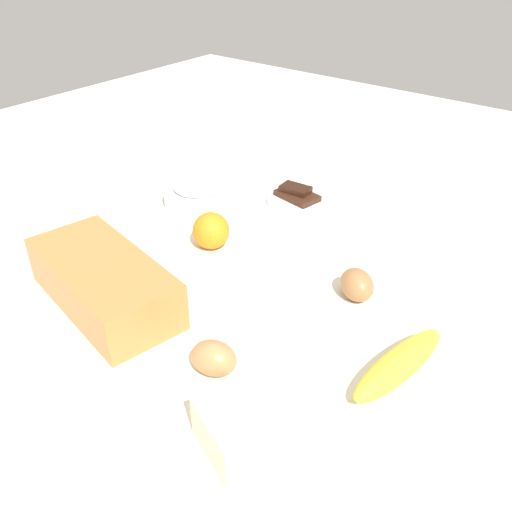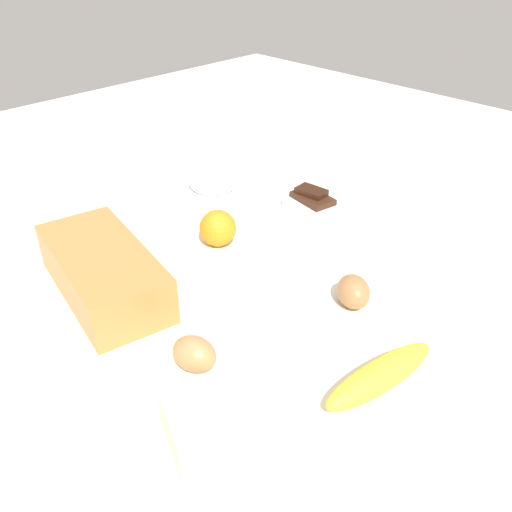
{
  "view_description": "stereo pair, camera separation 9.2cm",
  "coord_description": "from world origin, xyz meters",
  "px_view_note": "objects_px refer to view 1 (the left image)",
  "views": [
    {
      "loc": [
        -0.48,
        0.61,
        0.54
      ],
      "look_at": [
        0.0,
        0.0,
        0.04
      ],
      "focal_mm": 38.17,
      "sensor_mm": 36.0,
      "label": 1
    },
    {
      "loc": [
        -0.55,
        0.55,
        0.54
      ],
      "look_at": [
        0.0,
        0.0,
        0.04
      ],
      "focal_mm": 38.17,
      "sensor_mm": 36.0,
      "label": 2
    }
  ],
  "objects_px": {
    "loaf_pan": "(104,281)",
    "chocolate_plate": "(297,198)",
    "banana": "(399,364)",
    "orange_fruit": "(211,231)",
    "butter_block": "(233,432)",
    "flour_bowl": "(198,192)",
    "egg_near_butter": "(214,358)",
    "egg_beside_bowl": "(357,285)"
  },
  "relations": [
    {
      "from": "loaf_pan",
      "to": "chocolate_plate",
      "type": "xyz_separation_m",
      "value": [
        -0.04,
        -0.48,
        -0.03
      ]
    },
    {
      "from": "butter_block",
      "to": "egg_near_butter",
      "type": "distance_m",
      "value": 0.13
    },
    {
      "from": "orange_fruit",
      "to": "chocolate_plate",
      "type": "xyz_separation_m",
      "value": [
        -0.02,
        -0.25,
        -0.02
      ]
    },
    {
      "from": "egg_beside_bowl",
      "to": "chocolate_plate",
      "type": "xyz_separation_m",
      "value": [
        0.27,
        -0.22,
        -0.02
      ]
    },
    {
      "from": "egg_near_butter",
      "to": "egg_beside_bowl",
      "type": "relative_size",
      "value": 0.99
    },
    {
      "from": "egg_near_butter",
      "to": "butter_block",
      "type": "bearing_deg",
      "value": 141.64
    },
    {
      "from": "orange_fruit",
      "to": "loaf_pan",
      "type": "bearing_deg",
      "value": 85.91
    },
    {
      "from": "loaf_pan",
      "to": "orange_fruit",
      "type": "height_order",
      "value": "loaf_pan"
    },
    {
      "from": "egg_beside_bowl",
      "to": "flour_bowl",
      "type": "bearing_deg",
      "value": -11.16
    },
    {
      "from": "loaf_pan",
      "to": "chocolate_plate",
      "type": "relative_size",
      "value": 2.31
    },
    {
      "from": "flour_bowl",
      "to": "egg_near_butter",
      "type": "relative_size",
      "value": 2.24
    },
    {
      "from": "egg_beside_bowl",
      "to": "butter_block",
      "type": "bearing_deg",
      "value": 95.66
    },
    {
      "from": "loaf_pan",
      "to": "flour_bowl",
      "type": "xyz_separation_m",
      "value": [
        0.12,
        -0.34,
        -0.01
      ]
    },
    {
      "from": "orange_fruit",
      "to": "egg_near_butter",
      "type": "xyz_separation_m",
      "value": [
        -0.22,
        0.24,
        -0.01
      ]
    },
    {
      "from": "loaf_pan",
      "to": "butter_block",
      "type": "xyz_separation_m",
      "value": [
        -0.34,
        0.09,
        -0.01
      ]
    },
    {
      "from": "orange_fruit",
      "to": "butter_block",
      "type": "distance_m",
      "value": 0.46
    },
    {
      "from": "egg_near_butter",
      "to": "egg_beside_bowl",
      "type": "xyz_separation_m",
      "value": [
        -0.07,
        -0.27,
        0.0
      ]
    },
    {
      "from": "loaf_pan",
      "to": "flour_bowl",
      "type": "height_order",
      "value": "loaf_pan"
    },
    {
      "from": "egg_near_butter",
      "to": "chocolate_plate",
      "type": "relative_size",
      "value": 0.5
    },
    {
      "from": "loaf_pan",
      "to": "butter_block",
      "type": "height_order",
      "value": "loaf_pan"
    },
    {
      "from": "egg_near_butter",
      "to": "loaf_pan",
      "type": "bearing_deg",
      "value": -2.0
    },
    {
      "from": "banana",
      "to": "egg_beside_bowl",
      "type": "xyz_separation_m",
      "value": [
        0.13,
        -0.12,
        0.01
      ]
    },
    {
      "from": "butter_block",
      "to": "egg_near_butter",
      "type": "relative_size",
      "value": 1.39
    },
    {
      "from": "flour_bowl",
      "to": "orange_fruit",
      "type": "relative_size",
      "value": 2.11
    },
    {
      "from": "orange_fruit",
      "to": "egg_near_butter",
      "type": "bearing_deg",
      "value": 132.82
    },
    {
      "from": "loaf_pan",
      "to": "banana",
      "type": "xyz_separation_m",
      "value": [
        -0.44,
        -0.14,
        -0.02
      ]
    },
    {
      "from": "loaf_pan",
      "to": "egg_beside_bowl",
      "type": "height_order",
      "value": "loaf_pan"
    },
    {
      "from": "banana",
      "to": "egg_near_butter",
      "type": "relative_size",
      "value": 2.93
    },
    {
      "from": "butter_block",
      "to": "loaf_pan",
      "type": "bearing_deg",
      "value": -14.68
    },
    {
      "from": "banana",
      "to": "flour_bowl",
      "type": "bearing_deg",
      "value": -19.86
    },
    {
      "from": "loaf_pan",
      "to": "chocolate_plate",
      "type": "distance_m",
      "value": 0.48
    },
    {
      "from": "egg_near_butter",
      "to": "banana",
      "type": "bearing_deg",
      "value": -143.13
    },
    {
      "from": "banana",
      "to": "chocolate_plate",
      "type": "bearing_deg",
      "value": -40.25
    },
    {
      "from": "loaf_pan",
      "to": "egg_near_butter",
      "type": "height_order",
      "value": "loaf_pan"
    },
    {
      "from": "egg_beside_bowl",
      "to": "chocolate_plate",
      "type": "bearing_deg",
      "value": -39.42
    },
    {
      "from": "flour_bowl",
      "to": "egg_beside_bowl",
      "type": "height_order",
      "value": "flour_bowl"
    },
    {
      "from": "flour_bowl",
      "to": "egg_near_butter",
      "type": "height_order",
      "value": "flour_bowl"
    },
    {
      "from": "orange_fruit",
      "to": "egg_near_butter",
      "type": "relative_size",
      "value": 1.06
    },
    {
      "from": "butter_block",
      "to": "chocolate_plate",
      "type": "height_order",
      "value": "butter_block"
    },
    {
      "from": "banana",
      "to": "orange_fruit",
      "type": "bearing_deg",
      "value": -12.07
    },
    {
      "from": "egg_beside_bowl",
      "to": "orange_fruit",
      "type": "bearing_deg",
      "value": 5.49
    },
    {
      "from": "flour_bowl",
      "to": "loaf_pan",
      "type": "bearing_deg",
      "value": 109.72
    }
  ]
}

